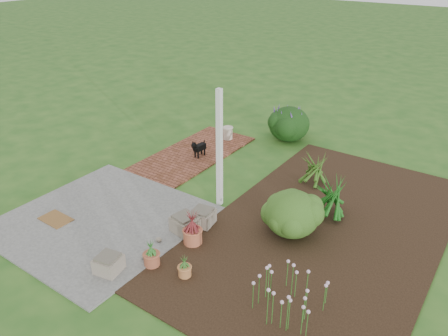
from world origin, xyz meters
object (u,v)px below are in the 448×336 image
Objects in this scene: cream_ceramic_urn at (228,133)px; black_dog at (199,147)px; evergreen_shrub at (292,213)px; stone_trough_near at (109,264)px.

black_dog is at bearing -87.94° from cream_ceramic_urn.
evergreen_shrub is (3.51, -3.01, 0.25)m from cream_ceramic_urn.
black_dog reaches higher than stone_trough_near.
black_dog is at bearing 154.77° from evergreen_shrub.
black_dog is at bearing 109.19° from stone_trough_near.
stone_trough_near is at bearing -66.12° from black_dog.
stone_trough_near is at bearing -74.75° from cream_ceramic_urn.
evergreen_shrub reaches higher than black_dog.
stone_trough_near is 4.60m from black_dog.
cream_ceramic_urn is 4.63m from evergreen_shrub.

